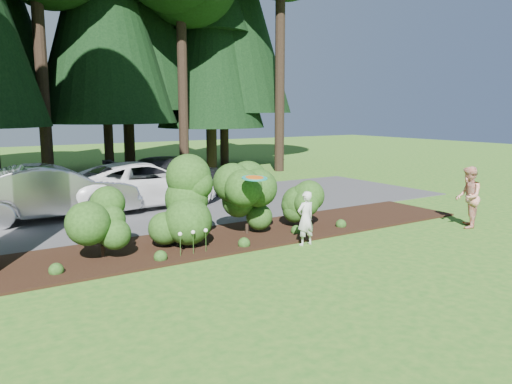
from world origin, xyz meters
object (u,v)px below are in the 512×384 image
at_px(car_silver_wagon, 53,192).
at_px(frisbee, 255,178).
at_px(adult, 468,197).
at_px(car_white_suv, 143,184).
at_px(car_dark_suv, 180,176).
at_px(child, 306,218).

bearing_deg(car_silver_wagon, frisbee, -148.29).
distance_m(car_silver_wagon, adult, 11.38).
bearing_deg(frisbee, car_white_suv, 93.69).
height_order(car_white_suv, car_dark_suv, car_dark_suv).
distance_m(car_dark_suv, adult, 9.54).
relative_size(car_silver_wagon, frisbee, 8.14).
xyz_separation_m(child, frisbee, (-1.14, 0.40, 0.97)).
height_order(car_dark_suv, frisbee, frisbee).
bearing_deg(adult, child, -48.05).
height_order(car_silver_wagon, frisbee, frisbee).
relative_size(child, frisbee, 2.20).
distance_m(car_white_suv, child, 6.61).
bearing_deg(frisbee, adult, -12.70).
bearing_deg(car_white_suv, adult, -145.11).
bearing_deg(car_silver_wagon, car_white_suv, -78.96).
bearing_deg(car_dark_suv, adult, -153.20).
xyz_separation_m(car_white_suv, car_dark_suv, (1.74, 1.06, 0.00)).
bearing_deg(car_dark_suv, frisbee, 167.88).
xyz_separation_m(car_silver_wagon, frisbee, (3.19, -5.59, 0.81)).
xyz_separation_m(car_dark_suv, child, (-0.22, -7.49, -0.12)).
relative_size(car_dark_suv, adult, 3.05).
distance_m(car_white_suv, adult, 9.64).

